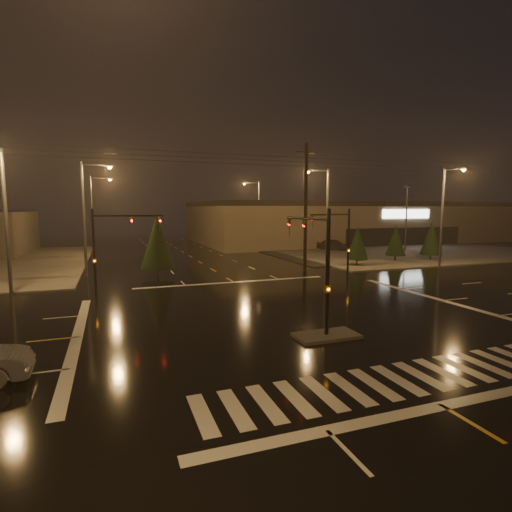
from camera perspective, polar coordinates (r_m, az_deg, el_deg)
The scene contains 23 objects.
ground at distance 22.77m, azimuth 4.93°, elevation -8.51°, with size 140.00×140.00×0.00m, color black.
sidewalk_ne at distance 63.79m, azimuth 18.18°, elevation 1.08°, with size 36.00×36.00×0.12m, color #494641.
median_island at distance 19.35m, azimuth 10.01°, elevation -11.13°, with size 3.00×1.60×0.15m, color #494641.
crosswalk at distance 15.52m, azimuth 19.63°, elevation -16.30°, with size 15.00×2.60×0.01m, color beige.
stop_bar_near at distance 14.19m, azimuth 25.06°, elevation -18.82°, with size 16.00×0.50×0.01m, color beige.
stop_bar_far at distance 32.82m, azimuth -3.18°, elevation -3.75°, with size 16.00×0.50×0.01m, color beige.
parking_lot at distance 65.51m, azimuth 22.70°, elevation 1.02°, with size 50.00×24.00×0.08m, color black.
retail_building at distance 79.43m, azimuth 14.00°, elevation 5.00°, with size 60.20×28.30×7.20m.
signal_mast_median at distance 19.36m, azimuth 8.86°, elevation 0.05°, with size 0.25×4.59×6.00m.
signal_mast_ne at distance 35.50m, azimuth 12.05°, elevation 3.06°, with size 4.84×1.86×6.00m.
signal_mast_nw at distance 30.13m, azimuth -20.32°, elevation 2.16°, with size 4.84×1.86×6.00m.
streetlight_1 at distance 37.96m, azimuth -22.95°, elevation 5.95°, with size 2.77×0.32×10.00m.
streetlight_2 at distance 53.94m, azimuth -22.10°, elevation 6.06°, with size 2.77×0.32×10.00m.
streetlight_3 at distance 41.34m, azimuth 9.79°, elevation 6.40°, with size 2.77×0.32×10.00m.
streetlight_4 at distance 59.54m, azimuth 0.16°, elevation 6.57°, with size 2.77×0.32×10.00m.
streetlight_5 at distance 31.81m, azimuth -32.30°, elevation 5.39°, with size 0.32×2.77×10.00m.
streetlight_6 at distance 44.11m, azimuth 25.36°, elevation 5.87°, with size 0.32×2.77×10.00m.
utility_pole_1 at distance 38.06m, azimuth 7.11°, elevation 6.92°, with size 2.20×0.32×12.00m.
conifer_0 at distance 43.20m, azimuth 14.29°, elevation 1.85°, with size 2.24×2.24×4.21m.
conifer_1 at distance 48.25m, azimuth 19.35°, elevation 2.14°, with size 2.21×2.21×4.16m.
conifer_2 at distance 50.48m, azimuth 23.78°, elevation 2.34°, with size 2.44×2.44×4.51m.
conifer_3 at distance 36.40m, azimuth -13.94°, elevation 1.94°, with size 3.02×3.02×5.42m.
car_parked at distance 58.82m, azimuth 11.05°, elevation 1.61°, with size 1.99×4.94×1.68m, color black.
Camera 1 is at (-9.29, -19.91, 5.98)m, focal length 28.00 mm.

